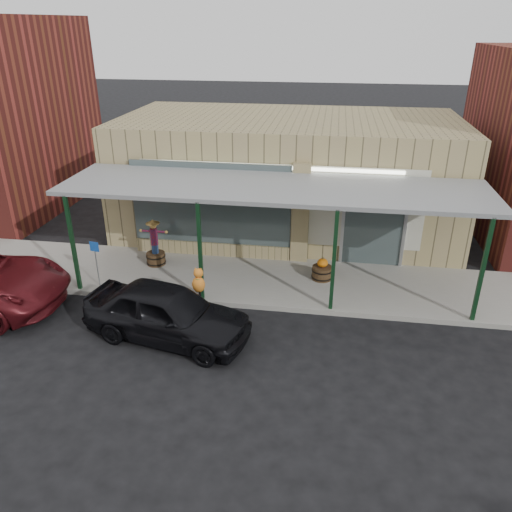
% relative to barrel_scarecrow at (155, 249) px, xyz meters
% --- Properties ---
extents(ground, '(120.00, 120.00, 0.00)m').
position_rel_barrel_scarecrow_xyz_m(ground, '(3.82, -4.06, -0.67)').
color(ground, black).
rests_on(ground, ground).
extents(sidewalk, '(40.00, 3.20, 0.15)m').
position_rel_barrel_scarecrow_xyz_m(sidewalk, '(3.82, -0.46, -0.59)').
color(sidewalk, gray).
rests_on(sidewalk, ground).
extents(storefront, '(12.00, 6.25, 4.20)m').
position_rel_barrel_scarecrow_xyz_m(storefront, '(3.82, 4.10, 1.42)').
color(storefront, '#96855C').
rests_on(storefront, ground).
extents(awning, '(12.00, 3.00, 3.04)m').
position_rel_barrel_scarecrow_xyz_m(awning, '(3.82, -0.50, 2.34)').
color(awning, slate).
rests_on(awning, ground).
extents(block_buildings_near, '(61.00, 8.00, 8.00)m').
position_rel_barrel_scarecrow_xyz_m(block_buildings_near, '(5.83, 5.14, 3.10)').
color(block_buildings_near, maroon).
rests_on(block_buildings_near, ground).
extents(barrel_scarecrow, '(0.93, 0.69, 1.54)m').
position_rel_barrel_scarecrow_xyz_m(barrel_scarecrow, '(0.00, 0.00, 0.00)').
color(barrel_scarecrow, '#48371D').
rests_on(barrel_scarecrow, sidewalk).
extents(barrel_pumpkin, '(0.64, 0.64, 0.72)m').
position_rel_barrel_scarecrow_xyz_m(barrel_pumpkin, '(5.32, -0.21, -0.26)').
color(barrel_pumpkin, '#48371D').
rests_on(barrel_pumpkin, sidewalk).
extents(handicap_sign, '(0.29, 0.07, 1.41)m').
position_rel_barrel_scarecrow_xyz_m(handicap_sign, '(-1.18, -1.66, 0.39)').
color(handicap_sign, gray).
rests_on(handicap_sign, sidewalk).
extents(parked_sedan, '(4.47, 2.53, 1.54)m').
position_rel_barrel_scarecrow_xyz_m(parked_sedan, '(1.61, -3.71, 0.05)').
color(parked_sedan, black).
rests_on(parked_sedan, ground).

